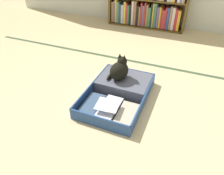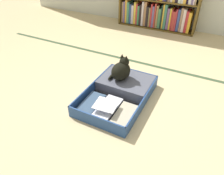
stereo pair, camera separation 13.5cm
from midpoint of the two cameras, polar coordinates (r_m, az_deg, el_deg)
name	(u,v)px [view 2 (the right image)]	position (r m, az deg, el deg)	size (l,w,h in m)	color
ground_plane	(124,111)	(2.01, 5.30, -6.45)	(10.00, 10.00, 0.00)	#CDB886
tatami_border	(155,66)	(2.75, 12.86, 5.66)	(4.80, 0.05, 0.00)	#3A5134
bookshelf	(158,1)	(3.87, 13.34, 21.76)	(1.34, 0.26, 0.95)	brown
open_suitcase	(120,91)	(2.17, 4.09, -1.03)	(0.57, 0.85, 0.12)	navy
black_cat	(121,70)	(2.17, 4.37, 4.61)	(0.23, 0.26, 0.27)	black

